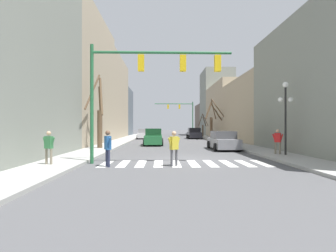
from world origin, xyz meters
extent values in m
plane|color=#4C4C4F|center=(0.00, 0.00, 0.00)|extent=(240.00, 240.00, 0.00)
cube|color=#9E9E99|center=(-6.29, 0.00, 0.07)|extent=(2.48, 90.00, 0.15)
cube|color=#9E9E99|center=(6.29, 0.00, 0.07)|extent=(2.48, 90.00, 0.15)
cube|color=tan|center=(-10.53, 12.97, 6.78)|extent=(6.00, 14.24, 13.56)
cube|color=tan|center=(-10.53, 27.24, 6.38)|extent=(6.00, 14.30, 12.75)
cube|color=#515B66|center=(-10.53, 38.66, 4.75)|extent=(6.00, 8.53, 9.51)
cube|color=tan|center=(10.53, 15.88, 3.77)|extent=(6.00, 12.80, 7.55)
cube|color=tan|center=(10.53, 29.35, 4.53)|extent=(6.00, 14.14, 9.06)
cube|color=gray|center=(10.53, 40.67, 6.86)|extent=(6.00, 8.49, 13.73)
cube|color=#66564C|center=(10.53, 49.35, 3.62)|extent=(6.00, 8.89, 7.23)
cube|color=white|center=(-4.05, -1.53, 0.00)|extent=(0.45, 2.60, 0.01)
cube|color=white|center=(-3.15, -1.53, 0.00)|extent=(0.45, 2.60, 0.01)
cube|color=white|center=(-2.25, -1.53, 0.00)|extent=(0.45, 2.60, 0.01)
cube|color=white|center=(-1.35, -1.53, 0.00)|extent=(0.45, 2.60, 0.01)
cube|color=white|center=(-0.45, -1.53, 0.00)|extent=(0.45, 2.60, 0.01)
cube|color=white|center=(0.45, -1.53, 0.00)|extent=(0.45, 2.60, 0.01)
cube|color=white|center=(1.35, -1.53, 0.00)|extent=(0.45, 2.60, 0.01)
cube|color=white|center=(2.25, -1.53, 0.00)|extent=(0.45, 2.60, 0.01)
cube|color=white|center=(3.15, -1.53, 0.00)|extent=(0.45, 2.60, 0.01)
cube|color=white|center=(4.05, -1.53, 0.00)|extent=(0.45, 2.60, 0.01)
cylinder|color=#236038|center=(-4.80, -1.44, 3.09)|extent=(0.18, 0.18, 6.17)
cylinder|color=#236038|center=(-1.17, -1.44, 5.77)|extent=(7.27, 0.14, 0.14)
cube|color=yellow|center=(-2.26, -1.44, 5.22)|extent=(0.32, 0.28, 0.84)
cube|color=yellow|center=(-0.07, -1.44, 5.22)|extent=(0.32, 0.28, 0.84)
cube|color=yellow|center=(1.74, -1.44, 5.22)|extent=(0.32, 0.28, 0.84)
cylinder|color=#236038|center=(4.80, 35.44, 3.34)|extent=(0.18, 0.18, 6.68)
cylinder|color=#236038|center=(1.12, 35.44, 6.28)|extent=(7.36, 0.14, 0.14)
cube|color=yellow|center=(2.22, 35.44, 5.73)|extent=(0.32, 0.28, 0.84)
cube|color=yellow|center=(0.02, 35.44, 5.73)|extent=(0.32, 0.28, 0.84)
cylinder|color=black|center=(6.54, 1.06, 2.25)|extent=(0.12, 0.12, 4.21)
sphere|color=white|center=(6.54, 1.06, 4.54)|extent=(0.36, 0.36, 0.36)
sphere|color=white|center=(6.22, 1.06, 3.60)|extent=(0.31, 0.31, 0.31)
sphere|color=white|center=(6.86, 1.06, 3.60)|extent=(0.31, 0.31, 0.31)
cube|color=#236B38|center=(-2.02, 11.96, 0.60)|extent=(1.71, 4.88, 0.84)
cube|color=#133A1E|center=(-2.02, 11.96, 1.36)|extent=(1.58, 2.54, 0.69)
cylinder|color=black|center=(-1.14, 10.44, 0.32)|extent=(0.22, 0.64, 0.64)
cylinder|color=black|center=(-2.89, 10.44, 0.32)|extent=(0.22, 0.64, 0.64)
cylinder|color=black|center=(-1.14, 13.47, 0.32)|extent=(0.22, 0.64, 0.64)
cylinder|color=black|center=(-2.89, 13.47, 0.32)|extent=(0.22, 0.64, 0.64)
cube|color=silver|center=(-3.87, 25.47, 0.55)|extent=(1.87, 4.43, 0.74)
cube|color=slate|center=(-3.87, 25.47, 1.22)|extent=(1.72, 2.30, 0.61)
cylinder|color=black|center=(-4.82, 26.84, 0.32)|extent=(0.22, 0.64, 0.64)
cylinder|color=black|center=(-2.91, 26.84, 0.32)|extent=(0.22, 0.64, 0.64)
cylinder|color=black|center=(-4.82, 24.10, 0.32)|extent=(0.22, 0.64, 0.64)
cylinder|color=black|center=(-2.91, 24.10, 0.32)|extent=(0.22, 0.64, 0.64)
cube|color=black|center=(3.85, 25.65, 0.59)|extent=(1.89, 4.31, 0.83)
cube|color=black|center=(3.85, 25.65, 1.35)|extent=(1.74, 2.24, 0.68)
cylinder|color=black|center=(2.89, 26.98, 0.32)|extent=(0.22, 0.64, 0.64)
cylinder|color=black|center=(4.82, 26.98, 0.32)|extent=(0.22, 0.64, 0.64)
cylinder|color=black|center=(2.89, 24.31, 0.32)|extent=(0.22, 0.64, 0.64)
cylinder|color=black|center=(4.82, 24.31, 0.32)|extent=(0.22, 0.64, 0.64)
cube|color=gray|center=(3.89, 6.44, 0.55)|extent=(1.83, 4.60, 0.75)
cube|color=#464648|center=(3.89, 6.44, 1.24)|extent=(1.68, 2.39, 0.62)
cylinder|color=black|center=(2.95, 7.86, 0.32)|extent=(0.22, 0.64, 0.64)
cylinder|color=black|center=(4.82, 7.86, 0.32)|extent=(0.22, 0.64, 0.64)
cylinder|color=black|center=(2.95, 5.01, 0.32)|extent=(0.22, 0.64, 0.64)
cylinder|color=black|center=(4.82, 5.01, 0.32)|extent=(0.22, 0.64, 0.64)
cylinder|color=#7A705B|center=(6.39, 1.50, 0.53)|extent=(0.11, 0.11, 0.76)
cylinder|color=#7A705B|center=(6.17, 1.67, 0.53)|extent=(0.11, 0.11, 0.76)
cube|color=red|center=(6.28, 1.58, 1.20)|extent=(0.42, 0.39, 0.59)
sphere|color=tan|center=(6.28, 1.58, 1.64)|extent=(0.21, 0.21, 0.21)
cylinder|color=red|center=(6.45, 1.46, 1.16)|extent=(0.26, 0.22, 0.58)
cylinder|color=red|center=(6.11, 1.71, 1.16)|extent=(0.26, 0.22, 0.58)
cylinder|color=#282D47|center=(-3.69, -2.63, 0.41)|extent=(0.12, 0.12, 0.82)
cylinder|color=#282D47|center=(-3.83, -2.38, 0.41)|extent=(0.12, 0.12, 0.82)
cube|color=#235693|center=(-3.76, -2.50, 1.15)|extent=(0.40, 0.46, 0.65)
sphere|color=brown|center=(-3.76, -2.50, 1.62)|extent=(0.23, 0.23, 0.23)
cylinder|color=#235693|center=(-3.65, -2.71, 1.10)|extent=(0.22, 0.29, 0.63)
cylinder|color=#235693|center=(-3.88, -2.30, 1.10)|extent=(0.22, 0.29, 0.63)
cylinder|color=#4C4C51|center=(-0.46, -2.31, 0.40)|extent=(0.12, 0.12, 0.81)
cylinder|color=#4C4C51|center=(-0.70, -2.48, 0.40)|extent=(0.12, 0.12, 0.81)
cube|color=gold|center=(-0.58, -2.39, 1.12)|extent=(0.45, 0.41, 0.63)
sphere|color=tan|center=(-0.58, -2.39, 1.59)|extent=(0.23, 0.23, 0.23)
cylinder|color=gold|center=(-0.40, -2.26, 1.08)|extent=(0.27, 0.23, 0.61)
cylinder|color=gold|center=(-0.76, -2.53, 1.08)|extent=(0.27, 0.23, 0.61)
cylinder|color=#7A705B|center=(-6.61, -2.62, 0.52)|extent=(0.11, 0.11, 0.74)
cylinder|color=#7A705B|center=(-6.36, -2.71, 0.52)|extent=(0.11, 0.11, 0.74)
cube|color=#337542|center=(-6.48, -2.66, 1.18)|extent=(0.41, 0.31, 0.58)
sphere|color=tan|center=(-6.48, -2.66, 1.61)|extent=(0.21, 0.21, 0.21)
cylinder|color=#337542|center=(-6.68, -2.60, 1.14)|extent=(0.27, 0.16, 0.56)
cylinder|color=#337542|center=(-6.29, -2.73, 1.14)|extent=(0.27, 0.16, 0.56)
cylinder|color=#473828|center=(6.08, 31.16, 1.14)|extent=(0.25, 0.25, 1.99)
cylinder|color=#473828|center=(6.54, 31.05, 3.00)|extent=(1.04, 0.34, 2.15)
cylinder|color=#473828|center=(6.43, 31.46, 2.78)|extent=(0.82, 0.74, 1.77)
cylinder|color=#473828|center=(5.74, 31.38, 3.11)|extent=(0.79, 0.58, 2.17)
cylinder|color=brown|center=(-6.31, 6.70, 1.70)|extent=(0.41, 0.41, 3.10)
cylinder|color=brown|center=(-6.06, 6.01, 4.36)|extent=(0.68, 1.56, 3.20)
cylinder|color=brown|center=(-6.69, 5.83, 4.70)|extent=(0.85, 1.88, 3.05)
cylinder|color=brown|center=(-6.48, 7.50, 4.20)|extent=(0.49, 1.74, 2.11)
cylinder|color=brown|center=(5.84, 21.95, 1.67)|extent=(0.38, 0.38, 3.04)
cylinder|color=brown|center=(6.24, 22.27, 4.30)|extent=(0.93, 0.79, 2.70)
cylinder|color=brown|center=(5.40, 21.73, 4.14)|extent=(1.08, 0.66, 2.50)
cylinder|color=brown|center=(6.80, 21.64, 4.38)|extent=(2.03, 0.80, 2.99)
cylinder|color=brown|center=(6.68, 22.32, 3.94)|extent=(1.81, 0.95, 2.41)
camera|label=1|loc=(-1.17, -15.07, 1.93)|focal=28.00mm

